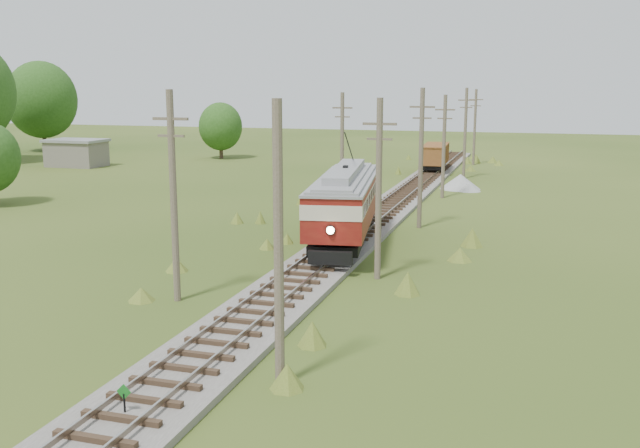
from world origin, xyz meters
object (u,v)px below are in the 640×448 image
(streetcar, at_px, (345,199))
(gravel_pile, at_px, (462,182))
(gondola, at_px, (435,155))
(switch_marker, at_px, (124,399))

(streetcar, height_order, gravel_pile, streetcar)
(gravel_pile, bearing_deg, gondola, 109.24)
(switch_marker, height_order, gravel_pile, gravel_pile)
(gondola, bearing_deg, streetcar, -92.94)
(gondola, height_order, gravel_pile, gondola)
(switch_marker, bearing_deg, gondola, 89.81)
(gondola, relative_size, gravel_pile, 1.90)
(streetcar, bearing_deg, switch_marker, -99.34)
(switch_marker, relative_size, gondola, 0.14)
(switch_marker, height_order, gondola, gondola)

